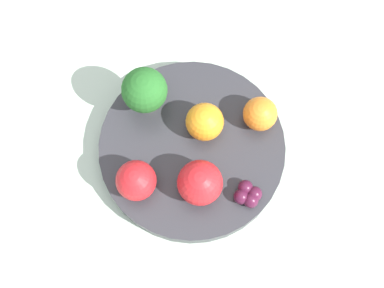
# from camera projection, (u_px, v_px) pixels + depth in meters

# --- Properties ---
(ground_plane) EXTENTS (6.00, 6.00, 0.00)m
(ground_plane) POSITION_uv_depth(u_px,v_px,m) (192.00, 157.00, 0.70)
(ground_plane) COLOR gray
(table_surface) EXTENTS (1.20, 1.20, 0.02)m
(table_surface) POSITION_uv_depth(u_px,v_px,m) (192.00, 155.00, 0.69)
(table_surface) COLOR #B2C6B2
(table_surface) RESTS_ON ground_plane
(bowl) EXTENTS (0.23, 0.23, 0.03)m
(bowl) POSITION_uv_depth(u_px,v_px,m) (192.00, 150.00, 0.66)
(bowl) COLOR #2D2D33
(bowl) RESTS_ON table_surface
(broccoli) EXTENTS (0.05, 0.05, 0.07)m
(broccoli) POSITION_uv_depth(u_px,v_px,m) (145.00, 91.00, 0.63)
(broccoli) COLOR #99C17A
(broccoli) RESTS_ON bowl
(apple_red) EXTENTS (0.05, 0.05, 0.05)m
(apple_red) POSITION_uv_depth(u_px,v_px,m) (136.00, 181.00, 0.61)
(apple_red) COLOR red
(apple_red) RESTS_ON bowl
(apple_green) EXTENTS (0.05, 0.05, 0.05)m
(apple_green) POSITION_uv_depth(u_px,v_px,m) (199.00, 183.00, 0.61)
(apple_green) COLOR red
(apple_green) RESTS_ON bowl
(orange_front) EXTENTS (0.04, 0.04, 0.04)m
(orange_front) POSITION_uv_depth(u_px,v_px,m) (260.00, 114.00, 0.64)
(orange_front) COLOR orange
(orange_front) RESTS_ON bowl
(orange_back) EXTENTS (0.05, 0.05, 0.05)m
(orange_back) POSITION_uv_depth(u_px,v_px,m) (205.00, 122.00, 0.64)
(orange_back) COLOR orange
(orange_back) RESTS_ON bowl
(grape_cluster) EXTENTS (0.03, 0.03, 0.02)m
(grape_cluster) POSITION_uv_depth(u_px,v_px,m) (248.00, 195.00, 0.62)
(grape_cluster) COLOR #47142D
(grape_cluster) RESTS_ON bowl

